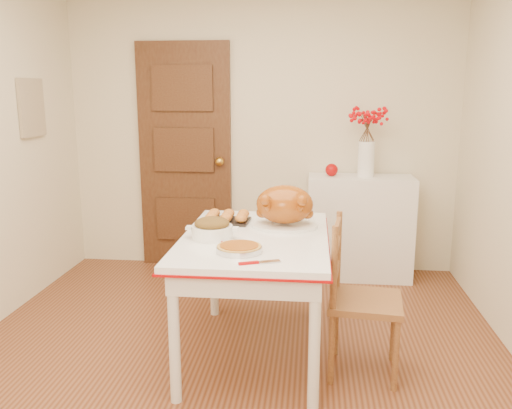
# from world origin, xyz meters

# --- Properties ---
(floor) EXTENTS (3.50, 4.00, 0.00)m
(floor) POSITION_xyz_m (0.00, 0.00, 0.00)
(floor) COLOR #572811
(floor) RESTS_ON ground
(wall_back) EXTENTS (3.50, 0.00, 2.50)m
(wall_back) POSITION_xyz_m (0.00, 2.00, 1.25)
(wall_back) COLOR beige
(wall_back) RESTS_ON ground
(wall_front) EXTENTS (3.50, 0.00, 2.50)m
(wall_front) POSITION_xyz_m (0.00, -2.00, 1.25)
(wall_front) COLOR beige
(wall_front) RESTS_ON ground
(door_back) EXTENTS (0.85, 0.06, 2.06)m
(door_back) POSITION_xyz_m (-0.70, 1.97, 1.03)
(door_back) COLOR #3B1C0E
(door_back) RESTS_ON ground
(photo_board) EXTENTS (0.03, 0.35, 0.45)m
(photo_board) POSITION_xyz_m (-1.73, 1.20, 1.50)
(photo_board) COLOR #C3B78C
(photo_board) RESTS_ON ground
(sideboard) EXTENTS (0.90, 0.40, 0.90)m
(sideboard) POSITION_xyz_m (0.89, 1.78, 0.45)
(sideboard) COLOR white
(sideboard) RESTS_ON floor
(kitchen_table) EXTENTS (0.89, 1.30, 0.78)m
(kitchen_table) POSITION_xyz_m (0.13, 0.26, 0.39)
(kitchen_table) COLOR white
(kitchen_table) RESTS_ON floor
(chair_oak) EXTENTS (0.45, 0.45, 0.93)m
(chair_oak) POSITION_xyz_m (0.79, 0.11, 0.46)
(chair_oak) COLOR #905E2F
(chair_oak) RESTS_ON floor
(berry_vase) EXTENTS (0.32, 0.32, 0.63)m
(berry_vase) POSITION_xyz_m (0.93, 1.78, 1.22)
(berry_vase) COLOR white
(berry_vase) RESTS_ON sideboard
(apple) EXTENTS (0.11, 0.11, 0.11)m
(apple) POSITION_xyz_m (0.64, 1.78, 0.96)
(apple) COLOR #990405
(apple) RESTS_ON sideboard
(turkey_platter) EXTENTS (0.44, 0.36, 0.27)m
(turkey_platter) POSITION_xyz_m (0.30, 0.47, 0.91)
(turkey_platter) COLOR #A04E08
(turkey_platter) RESTS_ON kitchen_table
(pumpkin_pie) EXTENTS (0.29, 0.29, 0.05)m
(pumpkin_pie) POSITION_xyz_m (0.08, -0.08, 0.80)
(pumpkin_pie) COLOR #8A410A
(pumpkin_pie) RESTS_ON kitchen_table
(stuffing_dish) EXTENTS (0.31, 0.25, 0.12)m
(stuffing_dish) POSITION_xyz_m (-0.11, 0.17, 0.84)
(stuffing_dish) COLOR #583D14
(stuffing_dish) RESTS_ON kitchen_table
(rolls_tray) EXTENTS (0.30, 0.24, 0.08)m
(rolls_tray) POSITION_xyz_m (-0.08, 0.56, 0.82)
(rolls_tray) COLOR #BE7130
(rolls_tray) RESTS_ON kitchen_table
(pie_server) EXTENTS (0.23, 0.14, 0.01)m
(pie_server) POSITION_xyz_m (0.21, -0.26, 0.78)
(pie_server) COLOR silver
(pie_server) RESTS_ON kitchen_table
(carving_knife) EXTENTS (0.25, 0.14, 0.01)m
(carving_knife) POSITION_xyz_m (-0.00, 0.06, 0.78)
(carving_knife) COLOR silver
(carving_knife) RESTS_ON kitchen_table
(drinking_glass) EXTENTS (0.07, 0.07, 0.11)m
(drinking_glass) POSITION_xyz_m (0.18, 0.77, 0.84)
(drinking_glass) COLOR white
(drinking_glass) RESTS_ON kitchen_table
(shaker_pair) EXTENTS (0.09, 0.06, 0.08)m
(shaker_pair) POSITION_xyz_m (0.41, 0.73, 0.82)
(shaker_pair) COLOR white
(shaker_pair) RESTS_ON kitchen_table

